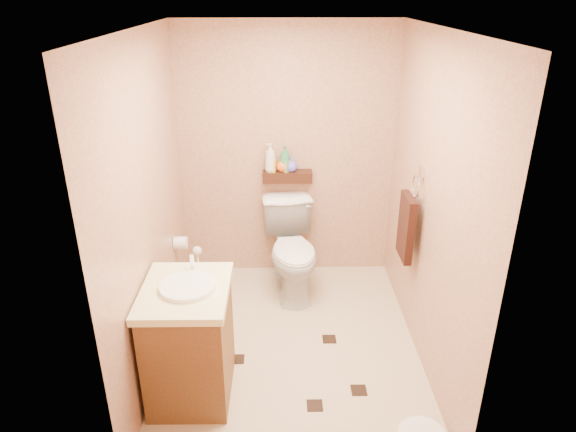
{
  "coord_description": "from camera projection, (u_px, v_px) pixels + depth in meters",
  "views": [
    {
      "loc": [
        -0.09,
        -3.34,
        2.63
      ],
      "look_at": [
        -0.01,
        0.25,
        1.03
      ],
      "focal_mm": 32.0,
      "sensor_mm": 36.0,
      "label": 1
    }
  ],
  "objects": [
    {
      "name": "ground",
      "position": [
        290.0,
        345.0,
        4.13
      ],
      "size": [
        2.5,
        2.5,
        0.0
      ],
      "primitive_type": "plane",
      "color": "tan",
      "rests_on": "ground"
    },
    {
      "name": "wall_back",
      "position": [
        287.0,
        155.0,
        4.78
      ],
      "size": [
        2.0,
        0.04,
        2.4
      ],
      "primitive_type": "cube",
      "color": "tan",
      "rests_on": "ground"
    },
    {
      "name": "wall_front",
      "position": [
        297.0,
        309.0,
        2.5
      ],
      "size": [
        2.0,
        0.04,
        2.4
      ],
      "primitive_type": "cube",
      "color": "tan",
      "rests_on": "ground"
    },
    {
      "name": "wall_left",
      "position": [
        149.0,
        209.0,
        3.62
      ],
      "size": [
        0.04,
        2.5,
        2.4
      ],
      "primitive_type": "cube",
      "color": "tan",
      "rests_on": "ground"
    },
    {
      "name": "wall_right",
      "position": [
        431.0,
        207.0,
        3.66
      ],
      "size": [
        0.04,
        2.5,
        2.4
      ],
      "primitive_type": "cube",
      "color": "tan",
      "rests_on": "ground"
    },
    {
      "name": "ceiling",
      "position": [
        291.0,
        29.0,
        3.15
      ],
      "size": [
        2.0,
        2.5,
        0.02
      ],
      "primitive_type": "cube",
      "color": "white",
      "rests_on": "wall_back"
    },
    {
      "name": "wall_shelf",
      "position": [
        287.0,
        176.0,
        4.78
      ],
      "size": [
        0.46,
        0.14,
        0.1
      ],
      "primitive_type": "cube",
      "color": "#351A0E",
      "rests_on": "wall_back"
    },
    {
      "name": "floor_accents",
      "position": [
        289.0,
        346.0,
        4.11
      ],
      "size": [
        1.19,
        1.38,
        0.01
      ],
      "color": "black",
      "rests_on": "ground"
    },
    {
      "name": "toilet",
      "position": [
        293.0,
        250.0,
        4.72
      ],
      "size": [
        0.58,
        0.88,
        0.84
      ],
      "primitive_type": "imported",
      "rotation": [
        0.0,
        0.0,
        0.14
      ],
      "color": "white",
      "rests_on": "ground"
    },
    {
      "name": "vanity",
      "position": [
        190.0,
        340.0,
        3.5
      ],
      "size": [
        0.58,
        0.7,
        0.98
      ],
      "rotation": [
        0.0,
        0.0,
        -0.01
      ],
      "color": "brown",
      "rests_on": "ground"
    },
    {
      "name": "toilet_brush",
      "position": [
        199.0,
        279.0,
        4.72
      ],
      "size": [
        0.12,
        0.12,
        0.51
      ],
      "color": "#165B51",
      "rests_on": "ground"
    },
    {
      "name": "towel_ring",
      "position": [
        407.0,
        224.0,
        3.99
      ],
      "size": [
        0.12,
        0.3,
        0.76
      ],
      "color": "silver",
      "rests_on": "wall_right"
    },
    {
      "name": "toilet_paper",
      "position": [
        181.0,
        243.0,
        4.46
      ],
      "size": [
        0.12,
        0.11,
        0.12
      ],
      "color": "white",
      "rests_on": "wall_left"
    },
    {
      "name": "bottle_a",
      "position": [
        270.0,
        157.0,
        4.7
      ],
      "size": [
        0.11,
        0.11,
        0.27
      ],
      "primitive_type": "imported",
      "rotation": [
        0.0,
        0.0,
        4.74
      ],
      "color": "silver",
      "rests_on": "wall_shelf"
    },
    {
      "name": "bottle_b",
      "position": [
        272.0,
        163.0,
        4.72
      ],
      "size": [
        0.09,
        0.09,
        0.17
      ],
      "primitive_type": "imported",
      "rotation": [
        0.0,
        0.0,
        4.45
      ],
      "color": "yellow",
      "rests_on": "wall_shelf"
    },
    {
      "name": "bottle_c",
      "position": [
        282.0,
        164.0,
        4.73
      ],
      "size": [
        0.12,
        0.12,
        0.14
      ],
      "primitive_type": "imported",
      "rotation": [
        0.0,
        0.0,
        3.08
      ],
      "color": "#F65A1D",
      "rests_on": "wall_shelf"
    },
    {
      "name": "bottle_d",
      "position": [
        285.0,
        159.0,
        4.71
      ],
      "size": [
        0.12,
        0.12,
        0.25
      ],
      "primitive_type": "imported",
      "rotation": [
        0.0,
        0.0,
        0.38
      ],
      "color": "#2D8852",
      "rests_on": "wall_shelf"
    },
    {
      "name": "bottle_e",
      "position": [
        286.0,
        163.0,
        4.73
      ],
      "size": [
        0.1,
        0.1,
        0.16
      ],
      "primitive_type": "imported",
      "rotation": [
        0.0,
        0.0,
        5.39
      ],
      "color": "gold",
      "rests_on": "wall_shelf"
    },
    {
      "name": "bottle_f",
      "position": [
        292.0,
        164.0,
        4.73
      ],
      "size": [
        0.15,
        0.15,
        0.14
      ],
      "primitive_type": "imported",
      "rotation": [
        0.0,
        0.0,
        5.33
      ],
      "color": "#5B57D9",
      "rests_on": "wall_shelf"
    }
  ]
}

